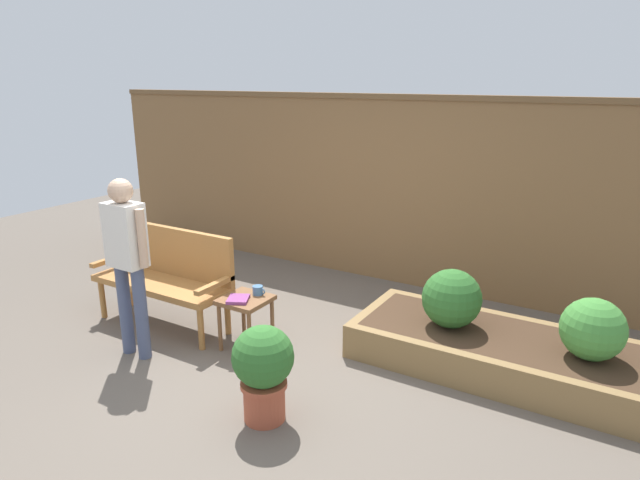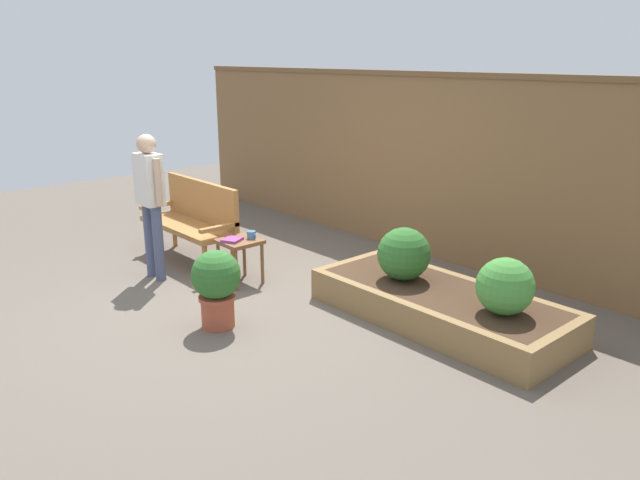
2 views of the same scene
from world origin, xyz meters
name	(u,v)px [view 1 (image 1 of 2)]	position (x,y,z in m)	size (l,w,h in m)	color
ground_plane	(259,376)	(0.00, 0.00, 0.00)	(14.00, 14.00, 0.00)	#60564C
fence_back	(394,190)	(0.00, 2.60, 1.09)	(8.40, 0.14, 2.16)	brown
garden_bench	(167,270)	(-1.38, 0.38, 0.54)	(1.44, 0.48, 0.94)	#A87038
side_table	(246,307)	(-0.39, 0.34, 0.40)	(0.40, 0.40, 0.48)	brown
cup_on_table	(258,290)	(-0.34, 0.46, 0.52)	(0.13, 0.09, 0.08)	teal
book_on_table	(238,299)	(-0.40, 0.26, 0.49)	(0.17, 0.20, 0.03)	#7F3875
potted_boxwood	(263,367)	(0.38, -0.44, 0.41)	(0.44, 0.44, 0.71)	#A84C33
raised_planter_bed	(499,352)	(1.63, 1.12, 0.15)	(2.40, 1.00, 0.30)	olive
shrub_near_bench	(452,299)	(1.21, 1.09, 0.55)	(0.50, 0.50, 0.50)	brown
shrub_far_corner	(593,329)	(2.29, 1.09, 0.54)	(0.47, 0.47, 0.47)	brown
person_by_bench	(127,253)	(-1.14, -0.26, 0.93)	(0.47, 0.20, 1.56)	#475170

